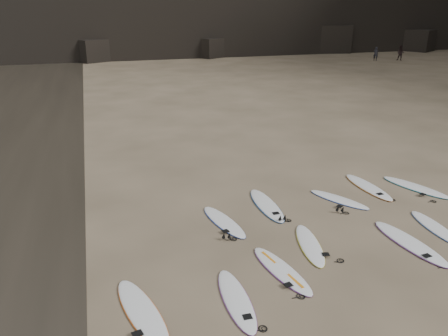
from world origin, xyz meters
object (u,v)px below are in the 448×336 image
object	(u,v)px
surfboard_0	(236,299)
person_a	(376,54)
surfboard_1	(281,270)
surfboard_11	(142,311)
surfboard_9	(415,187)
surfboard_5	(224,221)
surfboard_7	(339,199)
surfboard_3	(410,242)
surfboard_6	(267,205)
surfboard_2	(310,244)
surfboard_8	(368,187)
surfboard_4	(435,227)
person_b	(401,53)

from	to	relation	value
surfboard_0	person_a	world-z (taller)	person_a
surfboard_1	surfboard_11	bearing A→B (deg)	178.31
surfboard_11	person_a	distance (m)	48.64
surfboard_1	surfboard_9	world-z (taller)	surfboard_9
surfboard_5	surfboard_9	world-z (taller)	surfboard_9
surfboard_5	surfboard_7	bearing A→B (deg)	-7.19
surfboard_3	surfboard_6	size ratio (longest dim) A/B	1.03
surfboard_1	surfboard_9	bearing A→B (deg)	15.89
surfboard_2	surfboard_5	distance (m)	2.77
surfboard_8	surfboard_11	distance (m)	9.91
surfboard_3	surfboard_8	world-z (taller)	surfboard_3
surfboard_0	person_a	size ratio (longest dim) A/B	1.54
surfboard_1	person_a	distance (m)	45.94
person_a	surfboard_4	bearing A→B (deg)	99.10
surfboard_0	person_a	bearing A→B (deg)	53.52
surfboard_8	surfboard_11	size ratio (longest dim) A/B	0.99
surfboard_0	surfboard_11	distance (m)	2.13
surfboard_7	surfboard_1	bearing A→B (deg)	-166.34
surfboard_3	surfboard_9	bearing A→B (deg)	43.48
surfboard_0	surfboard_1	distance (m)	1.66
surfboard_11	person_a	size ratio (longest dim) A/B	1.69
surfboard_0	surfboard_6	size ratio (longest dim) A/B	0.90
surfboard_6	surfboard_9	bearing A→B (deg)	-0.67
surfboard_1	surfboard_0	bearing A→B (deg)	-162.76
surfboard_6	surfboard_5	bearing A→B (deg)	-156.10
surfboard_0	surfboard_3	distance (m)	5.56
surfboard_0	surfboard_8	xyz separation A→B (m)	(6.70, 4.74, 0.00)
surfboard_9	person_b	xyz separation A→B (m)	(24.09, 32.16, 0.81)
person_b	surfboard_8	bearing A→B (deg)	-73.12
person_a	surfboard_11	bearing A→B (deg)	91.01
surfboard_2	surfboard_9	xyz separation A→B (m)	(5.61, 2.53, 0.01)
surfboard_7	person_b	bearing A→B (deg)	20.88
surfboard_4	person_a	bearing A→B (deg)	62.76
person_a	person_b	size ratio (longest dim) A/B	0.91
surfboard_8	surfboard_11	world-z (taller)	same
surfboard_11	surfboard_4	bearing A→B (deg)	-5.51
surfboard_1	surfboard_6	bearing A→B (deg)	62.83
surfboard_0	person_b	bearing A→B (deg)	50.37
surfboard_9	surfboard_2	bearing A→B (deg)	-176.41
surfboard_2	surfboard_8	size ratio (longest dim) A/B	0.88
surfboard_1	surfboard_9	distance (m)	7.69
surfboard_4	surfboard_7	distance (m)	3.14
surfboard_5	surfboard_1	bearing A→B (deg)	-90.27
surfboard_1	surfboard_2	bearing A→B (deg)	25.03
surfboard_5	person_b	xyz separation A→B (m)	(31.60, 32.68, 0.81)
surfboard_11	surfboard_1	bearing A→B (deg)	-4.63
surfboard_3	surfboard_5	bearing A→B (deg)	144.15
surfboard_2	surfboard_4	bearing A→B (deg)	10.19
surfboard_2	surfboard_11	world-z (taller)	surfboard_11
surfboard_3	surfboard_4	xyz separation A→B (m)	(1.35, 0.53, -0.01)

